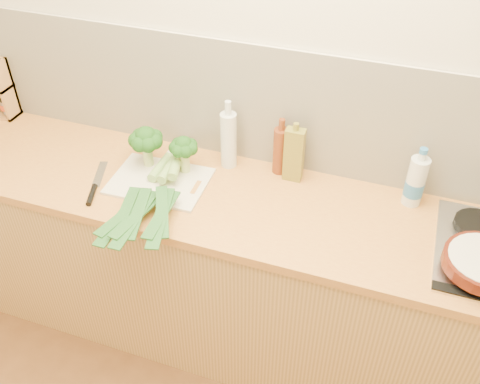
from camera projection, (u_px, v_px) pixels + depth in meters
The scene contains 13 objects.
room_shell at pixel (272, 109), 2.22m from camera, with size 3.50×3.50×3.50m.
counter at pixel (248, 275), 2.46m from camera, with size 3.20×0.62×0.90m.
chopping_board at pixel (160, 181), 2.27m from camera, with size 0.40×0.30×0.01m, color white.
broccoli_left at pixel (146, 140), 2.27m from camera, with size 0.15×0.15×0.19m.
broccoli_right at pixel (184, 148), 2.24m from camera, with size 0.12×0.12×0.17m.
leek_front at pixel (154, 176), 2.25m from camera, with size 0.10×0.73×0.04m.
leek_mid at pixel (161, 180), 2.20m from camera, with size 0.11×0.69×0.04m.
leek_back at pixel (172, 177), 2.18m from camera, with size 0.23×0.67×0.04m.
chefs_knife at pixel (94, 189), 2.22m from camera, with size 0.13×0.30×0.02m.
oil_tin at pixel (294, 154), 2.22m from camera, with size 0.08×0.05×0.27m.
glass_bottle at pixel (229, 139), 2.29m from camera, with size 0.07×0.07×0.32m.
amber_bottle at pixel (280, 150), 2.26m from camera, with size 0.06×0.06×0.26m.
water_bottle at pixel (415, 183), 2.11m from camera, with size 0.08×0.08×0.24m.
Camera 1 is at (0.51, -0.39, 2.30)m, focal length 40.00 mm.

